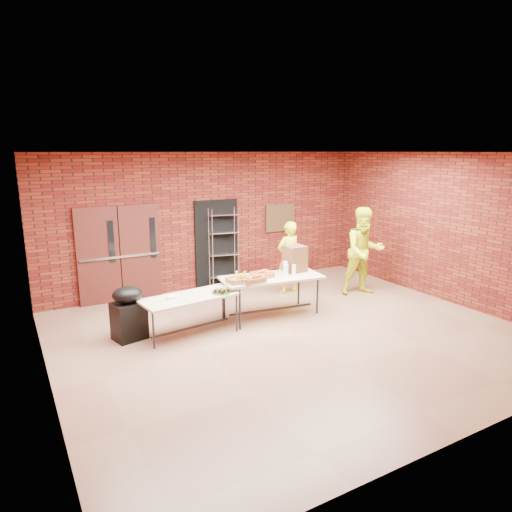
% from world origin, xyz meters
% --- Properties ---
extents(room, '(8.08, 7.08, 3.28)m').
position_xyz_m(room, '(0.00, 0.00, 1.60)').
color(room, '#8A624A').
rests_on(room, ground).
extents(double_doors, '(1.78, 0.12, 2.10)m').
position_xyz_m(double_doors, '(-2.20, 3.44, 1.05)').
color(double_doors, '#441513').
rests_on(double_doors, room).
extents(dark_doorway, '(1.10, 0.06, 2.10)m').
position_xyz_m(dark_doorway, '(0.10, 3.46, 1.05)').
color(dark_doorway, black).
rests_on(dark_doorway, room).
extents(bronze_plaque, '(0.85, 0.04, 0.70)m').
position_xyz_m(bronze_plaque, '(1.90, 3.45, 1.55)').
color(bronze_plaque, '#45351B').
rests_on(bronze_plaque, room).
extents(wire_rack, '(0.74, 0.38, 1.91)m').
position_xyz_m(wire_rack, '(0.23, 3.32, 0.96)').
color(wire_rack, '#B1B2B8').
rests_on(wire_rack, room).
extents(table_left, '(1.82, 0.93, 0.72)m').
position_xyz_m(table_left, '(-1.59, 0.92, 0.66)').
color(table_left, beige).
rests_on(table_left, room).
extents(table_right, '(2.07, 1.08, 0.82)m').
position_xyz_m(table_right, '(0.16, 1.00, 0.75)').
color(table_right, beige).
rests_on(table_right, room).
extents(basket_bananas, '(0.40, 0.31, 0.12)m').
position_xyz_m(basket_bananas, '(-0.61, 0.95, 0.87)').
color(basket_bananas, '#9D6D3F').
rests_on(basket_bananas, table_right).
extents(basket_oranges, '(0.40, 0.31, 0.13)m').
position_xyz_m(basket_oranges, '(-0.03, 1.05, 0.87)').
color(basket_oranges, '#9D6D3F').
rests_on(basket_oranges, table_right).
extents(basket_apples, '(0.44, 0.34, 0.14)m').
position_xyz_m(basket_apples, '(-0.37, 0.84, 0.87)').
color(basket_apples, '#9D6D3F').
rests_on(basket_apples, table_right).
extents(muffin_tray, '(0.36, 0.36, 0.09)m').
position_xyz_m(muffin_tray, '(-1.02, 0.82, 0.76)').
color(muffin_tray, '#144D15').
rests_on(muffin_tray, table_left).
extents(napkin_box, '(0.17, 0.11, 0.06)m').
position_xyz_m(napkin_box, '(-1.93, 0.92, 0.74)').
color(napkin_box, white).
rests_on(napkin_box, table_left).
extents(coffee_dispenser, '(0.40, 0.36, 0.53)m').
position_xyz_m(coffee_dispenser, '(0.78, 1.12, 1.08)').
color(coffee_dispenser, brown).
rests_on(coffee_dispenser, table_right).
extents(cup_stack_front, '(0.07, 0.07, 0.22)m').
position_xyz_m(cup_stack_front, '(0.46, 0.94, 0.93)').
color(cup_stack_front, white).
rests_on(cup_stack_front, table_right).
extents(cup_stack_mid, '(0.07, 0.07, 0.22)m').
position_xyz_m(cup_stack_mid, '(0.58, 0.85, 0.92)').
color(cup_stack_mid, white).
rests_on(cup_stack_mid, table_right).
extents(cup_stack_back, '(0.09, 0.09, 0.27)m').
position_xyz_m(cup_stack_back, '(0.47, 0.99, 0.95)').
color(cup_stack_back, white).
rests_on(cup_stack_back, table_right).
extents(covered_grill, '(0.61, 0.54, 0.96)m').
position_xyz_m(covered_grill, '(-2.60, 1.25, 0.48)').
color(covered_grill, black).
rests_on(covered_grill, room).
extents(volunteer_woman, '(0.64, 0.45, 1.67)m').
position_xyz_m(volunteer_woman, '(1.30, 2.14, 0.84)').
color(volunteer_woman, yellow).
rests_on(volunteer_woman, room).
extents(volunteer_man, '(1.14, 0.99, 2.00)m').
position_xyz_m(volunteer_man, '(2.75, 1.23, 1.00)').
color(volunteer_man, yellow).
rests_on(volunteer_man, room).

